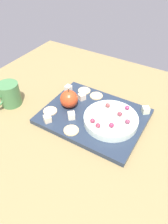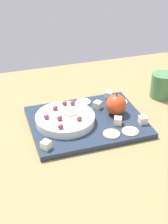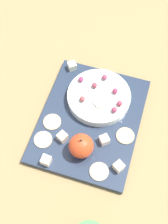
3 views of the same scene
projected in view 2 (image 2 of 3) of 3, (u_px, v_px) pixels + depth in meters
The scene contains 23 objects.
table at pixel (79, 129), 106.44cm from camera, with size 118.82×95.32×3.38cm, color olive.
platter at pixel (87, 122), 105.30cm from camera, with size 35.97×28.24×1.75cm, color #243143.
serving_dish at pixel (65, 119), 102.53cm from camera, with size 18.68×18.68×2.55cm, color white.
apple_whole at pixel (116, 105), 106.29cm from camera, with size 6.71×6.71×6.71cm, color #CF421E.
apple_stem at pixel (117, 94), 104.22cm from camera, with size 0.50×0.50×1.20cm, color brown.
cheese_cube_0 at pixel (109, 95), 116.60cm from camera, with size 2.39×2.39×2.39cm, color #F9E5C1.
cheese_cube_1 at pixel (118, 121), 101.95cm from camera, with size 2.39×2.39×2.39cm, color #F9E0C2.
cheese_cube_2 at pixel (46, 145), 91.46cm from camera, with size 2.39×2.39×2.39cm, color #ECF3CA.
cheese_cube_3 at pixel (98, 105), 110.39cm from camera, with size 2.39×2.39×2.39cm, color #F9EBCE.
cheese_cube_4 at pixel (143, 120), 102.44cm from camera, with size 2.39×2.39×2.39cm, color white.
cracker_0 at pixel (130, 131), 98.89cm from camera, with size 5.10×5.10×0.40cm, color #DEBC89.
cracker_1 at pixel (120, 102), 114.06cm from camera, with size 5.10×5.10×0.40cm, color #D4B68A.
cracker_2 at pixel (83, 102), 114.26cm from camera, with size 5.10×5.10×0.40cm, color #D2B37B.
cracker_3 at pixel (111, 134), 97.73cm from camera, with size 5.10×5.10×0.40cm, color #DEB881.
grape_0 at pixel (60, 118), 99.43cm from camera, with size 1.73×1.55×1.61cm, color brown.
grape_1 at pixel (79, 118), 99.25cm from camera, with size 1.73×1.55×1.56cm, color brown.
grape_2 at pixel (55, 108), 104.57cm from camera, with size 1.73×1.55×1.56cm, color #962D4E.
grape_3 at pixel (64, 103), 107.41cm from camera, with size 1.73×1.55×1.41cm, color #9B3146.
grape_4 at pixel (47, 117), 99.95cm from camera, with size 1.73×1.55×1.53cm, color #843752.
grape_5 at pixel (72, 103), 107.28cm from camera, with size 1.73×1.55×1.61cm, color #91344D.
grape_6 at pixel (61, 126), 95.63cm from camera, with size 1.73×1.55×1.49cm, color #8F2E58.
apple_slice_0 at pixel (70, 112), 103.49cm from camera, with size 5.13×5.13×0.60cm, color beige.
cup at pixel (162, 85), 119.33cm from camera, with size 7.93×11.14×9.11cm.
Camera 2 is at (25.62, 84.08, 61.99)cm, focal length 52.55 mm.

